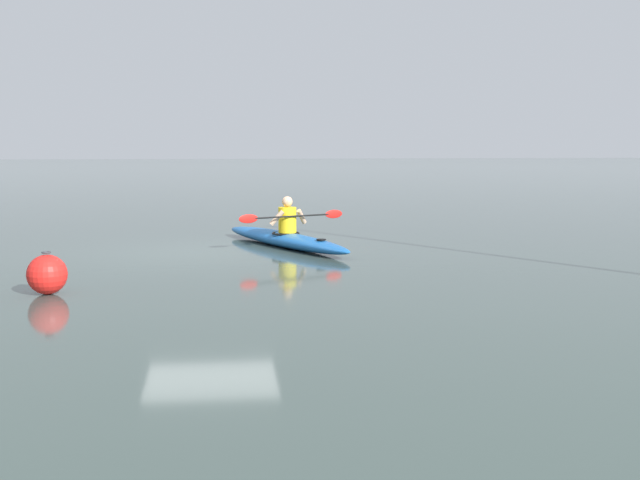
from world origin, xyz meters
TOP-DOWN VIEW (x-y plane):
  - ground_plane at (0.00, 0.00)m, footprint 160.00×160.00m
  - kayak at (-1.47, -0.64)m, footprint 2.50×4.48m
  - kayaker at (-1.53, -0.50)m, footprint 2.12×1.00m
  - mooring_buoy_white_far at (2.16, 4.05)m, footprint 0.55×0.55m

SIDE VIEW (x-z plane):
  - ground_plane at x=0.00m, z-range 0.00..0.00m
  - kayak at x=-1.47m, z-range 0.00..0.29m
  - mooring_buoy_white_far at x=2.16m, z-range -0.02..0.57m
  - kayaker at x=-1.53m, z-range 0.23..0.95m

